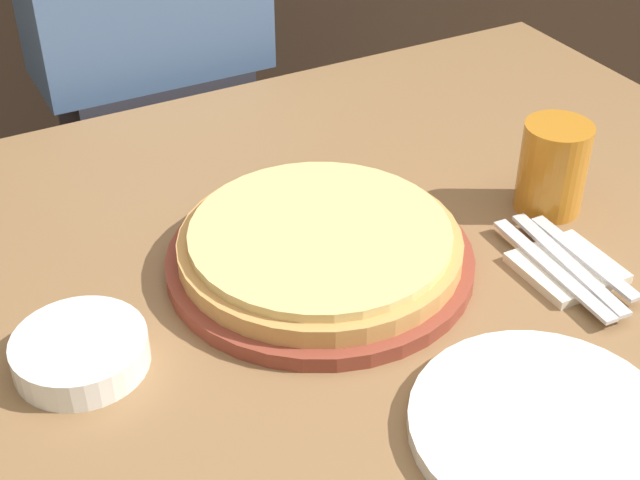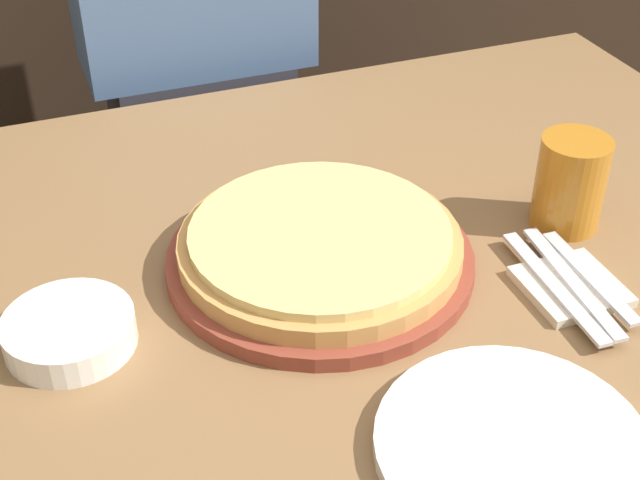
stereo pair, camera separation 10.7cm
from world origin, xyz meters
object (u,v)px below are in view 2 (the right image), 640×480
(pizza_on_board, at_px, (320,249))
(fork, at_px, (554,286))
(beer_glass, at_px, (571,179))
(spoon, at_px, (590,276))
(diner_person, at_px, (199,92))
(side_bowl, at_px, (69,331))
(dinner_knife, at_px, (572,281))
(dinner_plate, at_px, (512,447))

(pizza_on_board, bearing_deg, fork, -32.61)
(pizza_on_board, height_order, fork, pizza_on_board)
(beer_glass, relative_size, spoon, 0.67)
(beer_glass, height_order, diner_person, diner_person)
(fork, relative_size, spoon, 1.18)
(pizza_on_board, height_order, side_bowl, pizza_on_board)
(side_bowl, bearing_deg, diner_person, 65.71)
(side_bowl, bearing_deg, fork, -12.19)
(fork, relative_size, dinner_knife, 1.00)
(pizza_on_board, xyz_separation_m, side_bowl, (-0.31, -0.03, -0.01))
(dinner_plate, height_order, dinner_knife, dinner_plate)
(side_bowl, distance_m, fork, 0.56)
(dinner_plate, distance_m, diner_person, 1.04)
(fork, height_order, dinner_knife, same)
(beer_glass, xyz_separation_m, diner_person, (-0.31, 0.72, -0.15))
(beer_glass, bearing_deg, pizza_on_board, 175.56)
(pizza_on_board, height_order, spoon, pizza_on_board)
(fork, distance_m, diner_person, 0.87)
(side_bowl, height_order, dinner_knife, side_bowl)
(dinner_knife, relative_size, spoon, 1.18)
(dinner_plate, xyz_separation_m, dinner_knife, (0.20, 0.19, 0.01))
(pizza_on_board, bearing_deg, beer_glass, -4.44)
(dinner_plate, xyz_separation_m, diner_person, (-0.05, 1.03, -0.09))
(diner_person, bearing_deg, pizza_on_board, -91.71)
(dinner_plate, bearing_deg, diner_person, 92.51)
(dinner_knife, distance_m, diner_person, 0.88)
(beer_glass, relative_size, diner_person, 0.10)
(dinner_knife, height_order, diner_person, diner_person)
(spoon, bearing_deg, fork, 180.00)
(diner_person, bearing_deg, dinner_knife, -74.07)
(beer_glass, bearing_deg, spoon, -110.75)
(spoon, bearing_deg, diner_person, 107.49)
(fork, distance_m, dinner_knife, 0.03)
(pizza_on_board, relative_size, dinner_plate, 1.41)
(spoon, distance_m, diner_person, 0.89)
(beer_glass, xyz_separation_m, spoon, (-0.05, -0.13, -0.05))
(pizza_on_board, height_order, dinner_plate, pizza_on_board)
(side_bowl, height_order, diner_person, diner_person)
(pizza_on_board, relative_size, side_bowl, 2.60)
(pizza_on_board, height_order, diner_person, diner_person)
(dinner_plate, distance_m, side_bowl, 0.48)
(dinner_plate, bearing_deg, side_bowl, 140.28)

